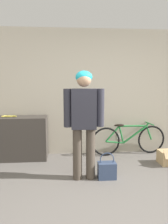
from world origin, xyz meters
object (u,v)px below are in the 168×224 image
object	(u,v)px
person	(84,116)
handbag	(107,170)
banana	(9,116)
bicycle	(129,139)

from	to	relation	value
person	handbag	distance (m)	0.94
person	banana	world-z (taller)	person
bicycle	banana	bearing A→B (deg)	176.96
handbag	banana	bearing A→B (deg)	149.68
bicycle	handbag	bearing A→B (deg)	-126.47
person	banana	bearing A→B (deg)	148.60
bicycle	banana	world-z (taller)	banana
bicycle	handbag	distance (m)	1.31
handbag	bicycle	bearing A→B (deg)	58.63
banana	handbag	bearing A→B (deg)	-30.32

